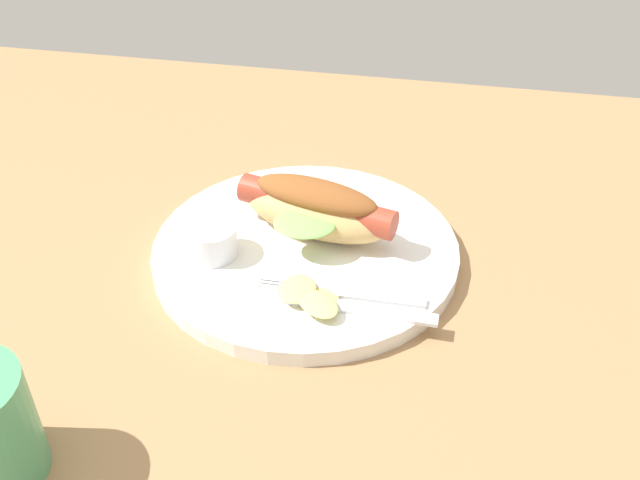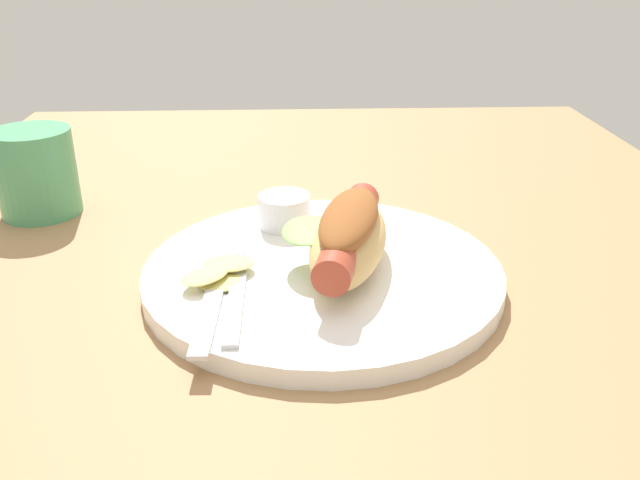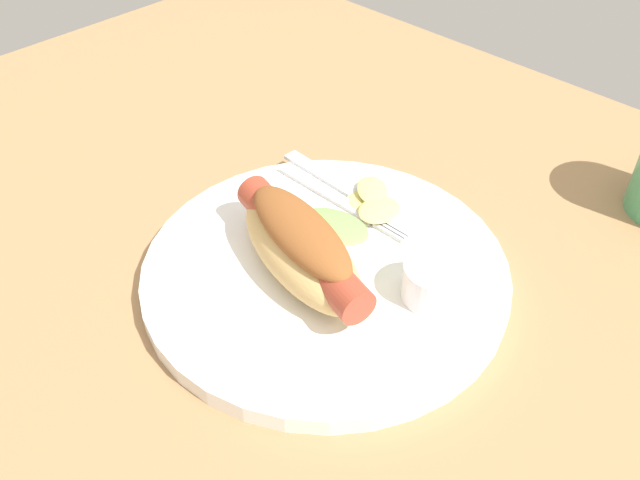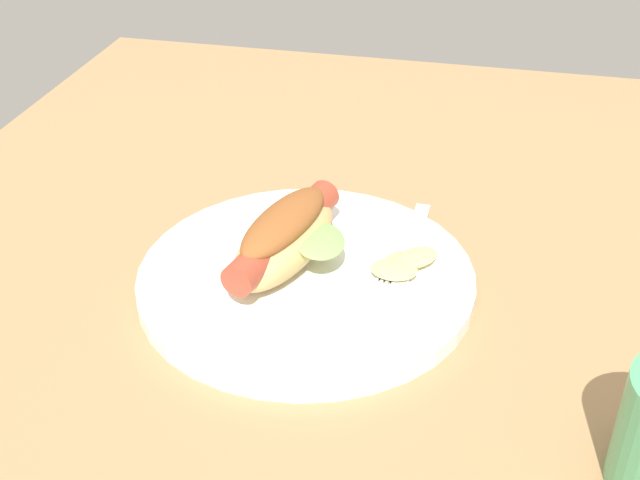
% 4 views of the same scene
% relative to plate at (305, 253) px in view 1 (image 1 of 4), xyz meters
% --- Properties ---
extents(ground_plane, '(1.20, 0.90, 0.02)m').
position_rel_plate_xyz_m(ground_plane, '(0.01, -0.00, -0.02)').
color(ground_plane, '#9E754C').
extents(plate, '(0.30, 0.30, 0.02)m').
position_rel_plate_xyz_m(plate, '(0.00, 0.00, 0.00)').
color(plate, white).
rests_on(plate, ground_plane).
extents(hot_dog, '(0.17, 0.11, 0.06)m').
position_rel_plate_xyz_m(hot_dog, '(-0.01, -0.02, 0.04)').
color(hot_dog, tan).
rests_on(hot_dog, plate).
extents(sauce_ramekin, '(0.05, 0.05, 0.03)m').
position_rel_plate_xyz_m(sauce_ramekin, '(0.08, 0.03, 0.02)').
color(sauce_ramekin, white).
rests_on(sauce_ramekin, plate).
extents(fork, '(0.15, 0.01, 0.00)m').
position_rel_plate_xyz_m(fork, '(-0.05, 0.06, 0.01)').
color(fork, silver).
rests_on(fork, plate).
extents(knife, '(0.14, 0.02, 0.00)m').
position_rel_plate_xyz_m(knife, '(-0.07, 0.08, 0.01)').
color(knife, silver).
rests_on(knife, plate).
extents(chips_pile, '(0.07, 0.06, 0.01)m').
position_rel_plate_xyz_m(chips_pile, '(-0.02, 0.08, 0.01)').
color(chips_pile, '#DCCF71').
rests_on(chips_pile, plate).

